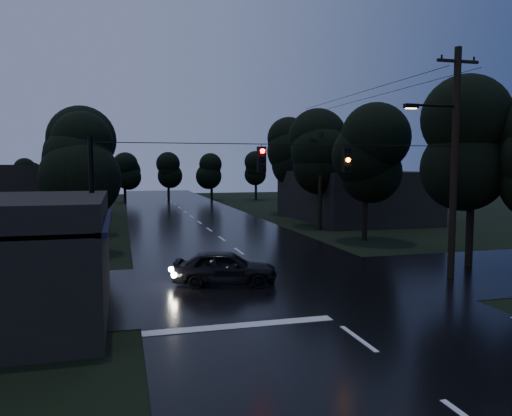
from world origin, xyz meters
name	(u,v)px	position (x,y,z in m)	size (l,w,h in m)	color
main_road	(209,230)	(0.00, 30.00, 0.00)	(12.00, 120.00, 0.02)	black
cross_street	(282,283)	(0.00, 12.00, 0.00)	(60.00, 9.00, 0.02)	black
building_far_right	(353,195)	(14.00, 34.00, 2.20)	(10.00, 14.00, 4.40)	black
building_far_left	(33,193)	(-14.00, 40.00, 2.50)	(10.00, 16.00, 5.00)	black
utility_pole_main	(453,159)	(7.41, 11.00, 5.26)	(3.50, 0.30, 10.00)	black
utility_pole_far	(320,179)	(8.30, 28.00, 3.88)	(2.00, 0.30, 7.50)	black
anchor_pole_left	(93,221)	(-7.50, 11.00, 3.00)	(0.18, 0.18, 6.00)	black
span_signals	(304,159)	(0.56, 10.99, 5.24)	(15.00, 0.37, 1.12)	black
tree_corner_near	(473,144)	(10.00, 13.00, 5.99)	(4.48, 4.48, 9.44)	black
tree_left_a	(74,160)	(-9.00, 22.00, 5.24)	(3.92, 3.92, 8.26)	black
tree_left_b	(75,156)	(-9.60, 30.00, 5.62)	(4.20, 4.20, 8.85)	black
tree_left_c	(78,154)	(-10.20, 40.00, 5.99)	(4.48, 4.48, 9.44)	black
tree_right_a	(366,155)	(9.00, 22.00, 5.62)	(4.20, 4.20, 8.85)	black
tree_right_b	(326,152)	(9.60, 30.00, 5.99)	(4.48, 4.48, 9.44)	black
tree_right_c	(292,151)	(10.20, 40.00, 6.37)	(4.76, 4.76, 10.03)	black
car	(225,267)	(-2.37, 12.42, 0.73)	(1.73, 4.30, 1.47)	black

